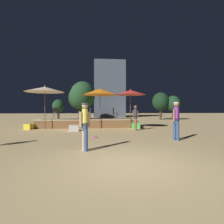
# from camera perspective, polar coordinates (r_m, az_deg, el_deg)

# --- Properties ---
(ground_plane) EXTENTS (120.00, 120.00, 0.00)m
(ground_plane) POSITION_cam_1_polar(r_m,az_deg,el_deg) (4.81, 5.25, -16.83)
(ground_plane) COLOR tan
(wooden_deck) EXTENTS (7.93, 2.60, 0.69)m
(wooden_deck) POSITION_cam_1_polar(r_m,az_deg,el_deg) (14.73, -7.75, -3.63)
(wooden_deck) COLOR brown
(wooden_deck) RESTS_ON ground
(patio_umbrella_0) EXTENTS (2.76, 2.76, 3.17)m
(patio_umbrella_0) POSITION_cam_1_polar(r_m,az_deg,el_deg) (13.62, -21.10, 6.88)
(patio_umbrella_0) COLOR brown
(patio_umbrella_0) RESTS_ON ground
(patio_umbrella_1) EXTENTS (2.32, 2.32, 3.02)m
(patio_umbrella_1) POSITION_cam_1_polar(r_m,az_deg,el_deg) (13.57, 6.04, 6.35)
(patio_umbrella_1) COLOR brown
(patio_umbrella_1) RESTS_ON ground
(patio_umbrella_2) EXTENTS (2.67, 2.67, 3.12)m
(patio_umbrella_2) POSITION_cam_1_polar(r_m,az_deg,el_deg) (13.34, -3.94, 6.60)
(patio_umbrella_2) COLOR brown
(patio_umbrella_2) RESTS_ON ground
(cube_seat_0) EXTENTS (0.63, 0.63, 0.41)m
(cube_seat_0) POSITION_cam_1_polar(r_m,az_deg,el_deg) (14.12, -25.51, -4.32)
(cube_seat_0) COLOR yellow
(cube_seat_0) RESTS_ON ground
(cube_seat_1) EXTENTS (0.72, 0.72, 0.40)m
(cube_seat_1) POSITION_cam_1_polar(r_m,az_deg,el_deg) (12.09, -12.43, -5.15)
(cube_seat_1) COLOR white
(cube_seat_1) RESTS_ON ground
(cube_seat_2) EXTENTS (0.70, 0.70, 0.43)m
(cube_seat_2) POSITION_cam_1_polar(r_m,az_deg,el_deg) (13.41, 7.80, -4.46)
(cube_seat_2) COLOR #4CC651
(cube_seat_2) RESTS_ON ground
(person_1) EXTENTS (0.43, 0.30, 1.81)m
(person_1) POSITION_cam_1_polar(r_m,az_deg,el_deg) (8.75, 20.25, -1.94)
(person_1) COLOR #2D4C7F
(person_1) RESTS_ON ground
(person_2) EXTENTS (0.45, 0.30, 1.73)m
(person_2) POSITION_cam_1_polar(r_m,az_deg,el_deg) (12.20, 7.68, -1.58)
(person_2) COLOR brown
(person_2) RESTS_ON ground
(person_3) EXTENTS (0.40, 0.28, 1.70)m
(person_3) POSITION_cam_1_polar(r_m,az_deg,el_deg) (6.23, -8.84, -3.85)
(person_3) COLOR #2D4C7F
(person_3) RESTS_ON ground
(bistro_chair_0) EXTENTS (0.40, 0.40, 0.90)m
(bistro_chair_0) POSITION_cam_1_polar(r_m,az_deg,el_deg) (15.08, 0.73, 0.02)
(bistro_chair_0) COLOR #47474C
(bistro_chair_0) RESTS_ON wooden_deck
(bistro_chair_1) EXTENTS (0.44, 0.44, 0.90)m
(bistro_chair_1) POSITION_cam_1_polar(r_m,az_deg,el_deg) (15.30, -17.93, -0.01)
(bistro_chair_1) COLOR #47474C
(bistro_chair_1) RESTS_ON wooden_deck
(bistro_chair_2) EXTENTS (0.41, 0.40, 0.90)m
(bistro_chair_2) POSITION_cam_1_polar(r_m,az_deg,el_deg) (14.46, -6.78, -0.03)
(bistro_chair_2) COLOR #47474C
(bistro_chair_2) RESTS_ON wooden_deck
(frisbee_disc) EXTENTS (0.26, 0.26, 0.03)m
(frisbee_disc) POSITION_cam_1_polar(r_m,az_deg,el_deg) (9.19, -5.64, -8.18)
(frisbee_disc) COLOR #E54C99
(frisbee_disc) RESTS_ON ground
(background_tree_0) EXTENTS (2.33, 2.33, 3.84)m
(background_tree_0) POSITION_cam_1_polar(r_m,az_deg,el_deg) (25.59, 15.59, 3.28)
(background_tree_0) COLOR #3D2B1C
(background_tree_0) RESTS_ON ground
(background_tree_1) EXTENTS (1.69, 1.69, 2.85)m
(background_tree_1) POSITION_cam_1_polar(r_m,az_deg,el_deg) (25.66, -17.09, 1.82)
(background_tree_1) COLOR #3D2B1C
(background_tree_1) RESTS_ON ground
(background_tree_2) EXTENTS (3.16, 3.16, 4.92)m
(background_tree_2) POSITION_cam_1_polar(r_m,az_deg,el_deg) (25.99, -10.57, 4.63)
(background_tree_2) COLOR #3D2B1C
(background_tree_2) RESTS_ON ground
(background_tree_3) EXTENTS (3.01, 3.01, 4.85)m
(background_tree_3) POSITION_cam_1_polar(r_m,az_deg,el_deg) (21.63, -9.55, 5.43)
(background_tree_3) COLOR #3D2B1C
(background_tree_3) RESTS_ON ground
(background_tree_4) EXTENTS (2.03, 2.03, 3.38)m
(background_tree_4) POSITION_cam_1_polar(r_m,az_deg,el_deg) (26.06, 19.31, 2.56)
(background_tree_4) COLOR #3D2B1C
(background_tree_4) RESTS_ON ground
(distant_building) EXTENTS (5.56, 4.77, 10.22)m
(distant_building) POSITION_cam_1_polar(r_m,az_deg,el_deg) (33.04, -0.94, 7.22)
(distant_building) COLOR #4C5666
(distant_building) RESTS_ON ground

